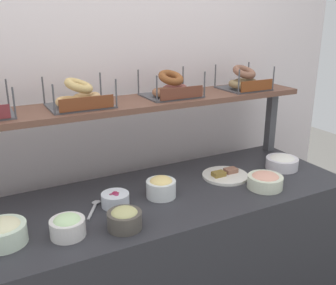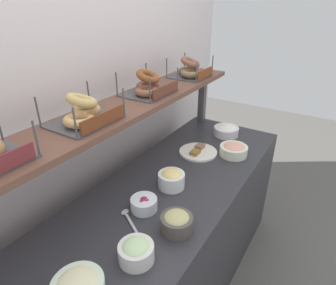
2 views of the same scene
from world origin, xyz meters
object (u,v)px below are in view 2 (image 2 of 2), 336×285
at_px(serving_plate_white, 198,152).
at_px(bagel_basket_poppy, 190,70).
at_px(bowl_lox_spread, 234,150).
at_px(bowl_egg_salad, 171,179).
at_px(bowl_hummus, 177,222).
at_px(bowl_scallion_spread, 136,251).
at_px(bowl_cream_cheese, 226,130).
at_px(serving_spoon_near_plate, 128,217).
at_px(bagel_basket_plain, 84,113).
at_px(bagel_basket_cinnamon_raisin, 148,86).
at_px(bowl_beet_salad, 145,204).

height_order(serving_plate_white, bagel_basket_poppy, bagel_basket_poppy).
distance_m(bowl_lox_spread, bowl_egg_salad, 0.55).
bearing_deg(bowl_egg_salad, bowl_hummus, -144.39).
xyz_separation_m(bowl_scallion_spread, bowl_cream_cheese, (1.29, 0.14, -0.01)).
relative_size(bowl_hummus, serving_spoon_near_plate, 0.94).
xyz_separation_m(bagel_basket_plain, bagel_basket_cinnamon_raisin, (0.51, 0.01, -0.00)).
bearing_deg(bowl_scallion_spread, serving_plate_white, 11.76).
relative_size(bowl_cream_cheese, bowl_hummus, 1.25).
height_order(bowl_beet_salad, bagel_basket_cinnamon_raisin, bagel_basket_cinnamon_raisin).
xyz_separation_m(serving_spoon_near_plate, bagel_basket_cinnamon_raisin, (0.54, 0.25, 0.47)).
distance_m(bagel_basket_cinnamon_raisin, bagel_basket_poppy, 0.48).
height_order(bagel_basket_plain, bagel_basket_poppy, bagel_basket_plain).
bearing_deg(serving_plate_white, bagel_basket_plain, 161.98).
relative_size(bowl_hummus, bagel_basket_plain, 0.49).
distance_m(bowl_lox_spread, serving_spoon_near_plate, 0.88).
relative_size(bagel_basket_cinnamon_raisin, bagel_basket_poppy, 1.11).
relative_size(bowl_cream_cheese, serving_spoon_near_plate, 1.18).
bearing_deg(bowl_scallion_spread, bagel_basket_plain, 64.80).
bearing_deg(bagel_basket_poppy, bagel_basket_cinnamon_raisin, 177.99).
height_order(serving_plate_white, bagel_basket_cinnamon_raisin, bagel_basket_cinnamon_raisin).
relative_size(bowl_cream_cheese, bagel_basket_cinnamon_raisin, 0.62).
bearing_deg(bowl_scallion_spread, bagel_basket_poppy, 19.21).
xyz_separation_m(serving_plate_white, serving_spoon_near_plate, (-0.75, -0.01, -0.00)).
xyz_separation_m(bowl_hummus, serving_spoon_near_plate, (-0.06, 0.24, -0.04)).
distance_m(bowl_hummus, serving_spoon_near_plate, 0.25).
xyz_separation_m(bowl_egg_salad, bagel_basket_poppy, (0.69, 0.27, 0.42)).
distance_m(serving_plate_white, serving_spoon_near_plate, 0.75).
distance_m(serving_spoon_near_plate, bagel_basket_plain, 0.53).
height_order(bowl_cream_cheese, bowl_egg_salad, bowl_egg_salad).
bearing_deg(bowl_hummus, bagel_basket_plain, 93.23).
bearing_deg(serving_plate_white, serving_spoon_near_plate, -179.39).
relative_size(bowl_egg_salad, serving_spoon_near_plate, 0.93).
bearing_deg(bagel_basket_cinnamon_raisin, bagel_basket_plain, -179.42).
bearing_deg(bagel_basket_plain, bowl_lox_spread, -28.44).
relative_size(serving_plate_white, bagel_basket_cinnamon_raisin, 0.85).
bearing_deg(bowl_hummus, bowl_cream_cheese, 10.25).
relative_size(bowl_scallion_spread, bowl_cream_cheese, 0.78).
bearing_deg(bagel_basket_cinnamon_raisin, bowl_hummus, -134.83).
distance_m(bowl_cream_cheese, bowl_egg_salad, 0.79).
xyz_separation_m(bowl_scallion_spread, bowl_lox_spread, (1.02, -0.02, -0.01)).
bearing_deg(bowl_scallion_spread, bowl_beet_salad, 30.20).
bearing_deg(serving_spoon_near_plate, bowl_beet_salad, -17.73).
bearing_deg(bowl_scallion_spread, bowl_lox_spread, -1.02).
distance_m(bowl_cream_cheese, bowl_lox_spread, 0.31).
bearing_deg(serving_plate_white, bowl_egg_salad, -173.38).
bearing_deg(serving_plate_white, bowl_cream_cheese, -8.04).
bearing_deg(bowl_egg_salad, bagel_basket_cinnamon_raisin, 54.10).
relative_size(bowl_cream_cheese, serving_plate_white, 0.73).
distance_m(bowl_cream_cheese, serving_spoon_near_plate, 1.12).
relative_size(bowl_egg_salad, bowl_hummus, 0.99).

